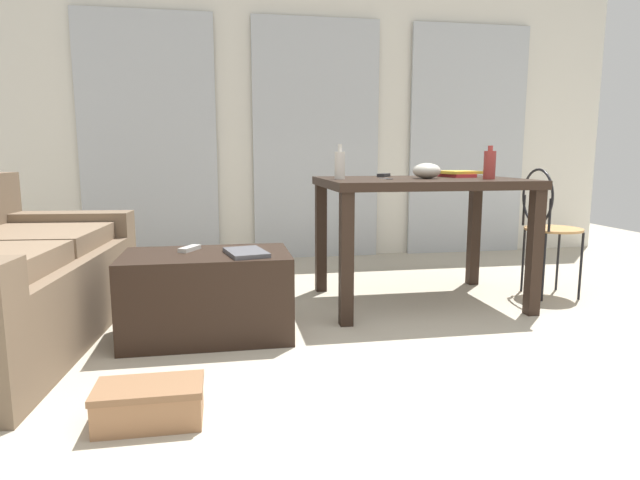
% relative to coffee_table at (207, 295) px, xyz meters
% --- Properties ---
extents(ground_plane, '(8.09, 8.09, 0.00)m').
position_rel_coffee_table_xyz_m(ground_plane, '(0.92, 0.03, -0.22)').
color(ground_plane, '#B2A893').
extents(wall_back, '(5.58, 0.10, 2.47)m').
position_rel_coffee_table_xyz_m(wall_back, '(0.92, 2.12, 1.02)').
color(wall_back, silver).
rests_on(wall_back, ground).
extents(curtains, '(3.97, 0.03, 2.08)m').
position_rel_coffee_table_xyz_m(curtains, '(0.92, 2.03, 0.82)').
color(curtains, '#B2B7BC').
rests_on(curtains, ground).
extents(coffee_table, '(0.83, 0.50, 0.43)m').
position_rel_coffee_table_xyz_m(coffee_table, '(0.00, 0.00, 0.00)').
color(coffee_table, black).
rests_on(coffee_table, ground).
extents(craft_table, '(1.21, 0.86, 0.78)m').
position_rel_coffee_table_xyz_m(craft_table, '(1.29, 0.42, 0.45)').
color(craft_table, black).
rests_on(craft_table, ground).
extents(wire_chair, '(0.36, 0.37, 0.84)m').
position_rel_coffee_table_xyz_m(wire_chair, '(2.14, 0.42, 0.30)').
color(wire_chair, '#B7844C').
rests_on(wire_chair, ground).
extents(bottle_near, '(0.07, 0.07, 0.20)m').
position_rel_coffee_table_xyz_m(bottle_near, '(1.65, 0.27, 0.65)').
color(bottle_near, '#99332D').
rests_on(bottle_near, craft_table).
extents(bottle_far, '(0.06, 0.06, 0.20)m').
position_rel_coffee_table_xyz_m(bottle_far, '(0.78, 0.42, 0.65)').
color(bottle_far, beige).
rests_on(bottle_far, craft_table).
extents(bowl, '(0.17, 0.17, 0.09)m').
position_rel_coffee_table_xyz_m(bowl, '(1.31, 0.40, 0.61)').
color(bowl, beige).
rests_on(bowl, craft_table).
extents(book_stack, '(0.26, 0.27, 0.04)m').
position_rel_coffee_table_xyz_m(book_stack, '(1.60, 0.58, 0.58)').
color(book_stack, red).
rests_on(book_stack, craft_table).
extents(tv_remote_on_table, '(0.12, 0.15, 0.02)m').
position_rel_coffee_table_xyz_m(tv_remote_on_table, '(1.13, 0.69, 0.57)').
color(tv_remote_on_table, '#232326').
rests_on(tv_remote_on_table, craft_table).
extents(scissors, '(0.06, 0.11, 0.00)m').
position_rel_coffee_table_xyz_m(scissors, '(1.06, 0.36, 0.56)').
color(scissors, '#9EA0A5').
rests_on(scissors, craft_table).
extents(tv_remote_primary, '(0.11, 0.15, 0.02)m').
position_rel_coffee_table_xyz_m(tv_remote_primary, '(-0.08, 0.08, 0.23)').
color(tv_remote_primary, '#B7B7B2').
rests_on(tv_remote_primary, coffee_table).
extents(magazine, '(0.23, 0.30, 0.02)m').
position_rel_coffee_table_xyz_m(magazine, '(0.20, -0.08, 0.23)').
color(magazine, '#4C4C51').
rests_on(magazine, coffee_table).
extents(shoebox, '(0.37, 0.21, 0.14)m').
position_rel_coffee_table_xyz_m(shoebox, '(-0.18, -0.89, -0.15)').
color(shoebox, '#996B47').
rests_on(shoebox, ground).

